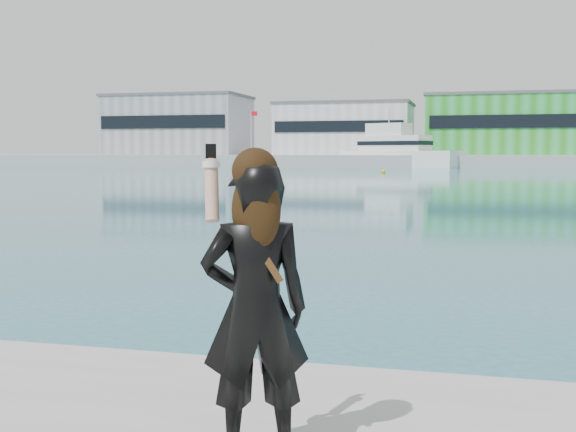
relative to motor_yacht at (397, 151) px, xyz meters
name	(u,v)px	position (x,y,z in m)	size (l,w,h in m)	color
far_quay	(467,160)	(10.94, 15.72, -1.64)	(320.00, 40.00, 2.00)	#9E9E99
warehouse_grey_left	(179,125)	(-44.06, 13.70, 5.12)	(26.52, 16.36, 11.50)	gray
warehouse_white	(345,129)	(-11.06, 13.70, 4.12)	(24.48, 15.35, 9.50)	silver
warehouse_green	(515,125)	(18.94, 13.70, 4.62)	(30.60, 16.36, 10.50)	green
flagpole_left	(252,130)	(-26.96, 6.72, 3.89)	(1.28, 0.16, 8.00)	silver
motor_yacht	(397,151)	(0.00, 0.00, 0.00)	(20.68, 13.33, 9.40)	white
buoy_far	(383,173)	(1.77, -33.27, -2.64)	(0.50, 0.50, 0.50)	yellow
woman	(255,300)	(11.01, -115.01, -1.00)	(0.68, 0.57, 1.68)	black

